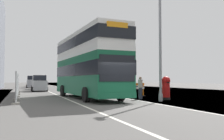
# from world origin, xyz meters

# --- Properties ---
(ground) EXTENTS (140.00, 280.00, 0.10)m
(ground) POSITION_xyz_m (0.56, 0.14, -0.05)
(ground) COLOR #565451
(double_decker_bus) EXTENTS (3.34, 11.50, 5.09)m
(double_decker_bus) POSITION_xyz_m (-0.64, 6.35, 2.71)
(double_decker_bus) COLOR #145638
(double_decker_bus) RESTS_ON ground
(lamppost_foreground) EXTENTS (0.29, 0.70, 8.33)m
(lamppost_foreground) POSITION_xyz_m (3.30, 1.80, 3.93)
(lamppost_foreground) COLOR gray
(lamppost_foreground) RESTS_ON ground
(red_pillar_postbox) EXTENTS (0.64, 0.64, 1.73)m
(red_pillar_postbox) POSITION_xyz_m (4.47, 2.98, 0.95)
(red_pillar_postbox) COLOR black
(red_pillar_postbox) RESTS_ON ground
(roadworks_barrier) EXTENTS (1.96, 0.61, 1.18)m
(roadworks_barrier) POSITION_xyz_m (3.79, 6.97, 0.76)
(roadworks_barrier) COLOR orange
(roadworks_barrier) RESTS_ON ground
(construction_site_fence) EXTENTS (0.44, 17.20, 1.99)m
(construction_site_fence) POSITION_xyz_m (-5.91, 11.17, 0.95)
(construction_site_fence) COLOR #A8AAAD
(construction_site_fence) RESTS_ON ground
(car_oncoming_near) EXTENTS (1.93, 4.26, 2.07)m
(car_oncoming_near) POSITION_xyz_m (-3.40, 20.77, 0.98)
(car_oncoming_near) COLOR gray
(car_oncoming_near) RESTS_ON ground
(car_receding_mid) EXTENTS (1.97, 4.51, 1.98)m
(car_receding_mid) POSITION_xyz_m (-3.13, 27.34, 0.94)
(car_receding_mid) COLOR black
(car_receding_mid) RESTS_ON ground
(car_receding_far) EXTENTS (1.90, 4.24, 2.25)m
(car_receding_far) POSITION_xyz_m (-3.73, 36.60, 1.06)
(car_receding_far) COLOR gray
(car_receding_far) RESTS_ON ground
(car_far_side) EXTENTS (2.06, 4.52, 2.30)m
(car_far_side) POSITION_xyz_m (-3.05, 45.45, 1.08)
(car_far_side) COLOR silver
(car_far_side) RESTS_ON ground
(pedestrian_at_kerb) EXTENTS (0.34, 0.34, 1.71)m
(pedestrian_at_kerb) POSITION_xyz_m (2.89, 4.05, 0.86)
(pedestrian_at_kerb) COLOR #2D3342
(pedestrian_at_kerb) RESTS_ON ground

